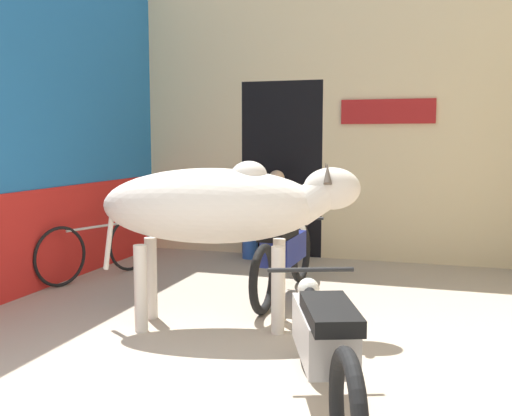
{
  "coord_description": "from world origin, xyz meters",
  "views": [
    {
      "loc": [
        1.36,
        -2.59,
        1.61
      ],
      "look_at": [
        -0.21,
        2.4,
        1.01
      ],
      "focal_mm": 42.0,
      "sensor_mm": 36.0,
      "label": 1
    }
  ],
  "objects_px": {
    "cow": "(221,207)",
    "motorcycle_near": "(323,342)",
    "shopkeeper_seated": "(276,215)",
    "plastic_stool": "(250,242)",
    "bicycle": "(98,249)",
    "motorcycle_far": "(284,254)"
  },
  "relations": [
    {
      "from": "plastic_stool",
      "to": "motorcycle_near",
      "type": "bearing_deg",
      "value": -66.66
    },
    {
      "from": "cow",
      "to": "plastic_stool",
      "type": "distance_m",
      "value": 3.07
    },
    {
      "from": "motorcycle_near",
      "to": "motorcycle_far",
      "type": "height_order",
      "value": "motorcycle_far"
    },
    {
      "from": "cow",
      "to": "plastic_stool",
      "type": "height_order",
      "value": "cow"
    },
    {
      "from": "cow",
      "to": "motorcycle_near",
      "type": "xyz_separation_m",
      "value": [
        1.15,
        -1.38,
        -0.6
      ]
    },
    {
      "from": "cow",
      "to": "bicycle",
      "type": "relative_size",
      "value": 1.39
    },
    {
      "from": "cow",
      "to": "motorcycle_far",
      "type": "xyz_separation_m",
      "value": [
        0.26,
        1.1,
        -0.6
      ]
    },
    {
      "from": "motorcycle_near",
      "to": "shopkeeper_seated",
      "type": "bearing_deg",
      "value": 109.3
    },
    {
      "from": "motorcycle_far",
      "to": "bicycle",
      "type": "height_order",
      "value": "motorcycle_far"
    },
    {
      "from": "shopkeeper_seated",
      "to": "plastic_stool",
      "type": "bearing_deg",
      "value": 157.34
    },
    {
      "from": "motorcycle_far",
      "to": "plastic_stool",
      "type": "bearing_deg",
      "value": 117.92
    },
    {
      "from": "cow",
      "to": "motorcycle_near",
      "type": "distance_m",
      "value": 1.9
    },
    {
      "from": "motorcycle_far",
      "to": "shopkeeper_seated",
      "type": "height_order",
      "value": "shopkeeper_seated"
    },
    {
      "from": "motorcycle_near",
      "to": "plastic_stool",
      "type": "xyz_separation_m",
      "value": [
        -1.84,
        4.26,
        -0.21
      ]
    },
    {
      "from": "cow",
      "to": "shopkeeper_seated",
      "type": "xyz_separation_m",
      "value": [
        -0.28,
        2.71,
        -0.41
      ]
    },
    {
      "from": "motorcycle_near",
      "to": "plastic_stool",
      "type": "bearing_deg",
      "value": 113.34
    },
    {
      "from": "cow",
      "to": "bicycle",
      "type": "height_order",
      "value": "cow"
    },
    {
      "from": "bicycle",
      "to": "shopkeeper_seated",
      "type": "xyz_separation_m",
      "value": [
        1.73,
        1.46,
        0.28
      ]
    },
    {
      "from": "bicycle",
      "to": "plastic_stool",
      "type": "relative_size",
      "value": 3.81
    },
    {
      "from": "motorcycle_far",
      "to": "motorcycle_near",
      "type": "bearing_deg",
      "value": -70.16
    },
    {
      "from": "motorcycle_near",
      "to": "motorcycle_far",
      "type": "relative_size",
      "value": 0.98
    },
    {
      "from": "shopkeeper_seated",
      "to": "plastic_stool",
      "type": "height_order",
      "value": "shopkeeper_seated"
    }
  ]
}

